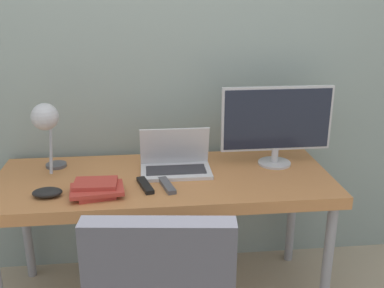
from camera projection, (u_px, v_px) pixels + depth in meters
The scene contains 9 objects.
wall_back at pixel (158, 50), 2.45m from camera, with size 8.00×0.05×2.60m.
desk at pixel (164, 188), 2.28m from camera, with size 1.69×0.67×0.72m.
laptop at pixel (176, 163), 2.31m from camera, with size 0.36×0.22×0.22m.
monitor at pixel (277, 122), 2.35m from camera, with size 0.59×0.17×0.42m.
desk_lamp at pixel (46, 121), 2.18m from camera, with size 0.13×0.26×0.38m.
book_stack at pixel (96, 189), 2.06m from camera, with size 0.26×0.22×0.06m.
tv_remote at pixel (145, 185), 2.14m from camera, with size 0.09×0.18×0.02m.
media_remote at pixel (167, 185), 2.14m from camera, with size 0.08×0.18×0.02m.
game_controller at pixel (47, 192), 2.04m from camera, with size 0.14×0.09×0.04m.
Camera 1 is at (-0.08, -1.75, 1.62)m, focal length 42.00 mm.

